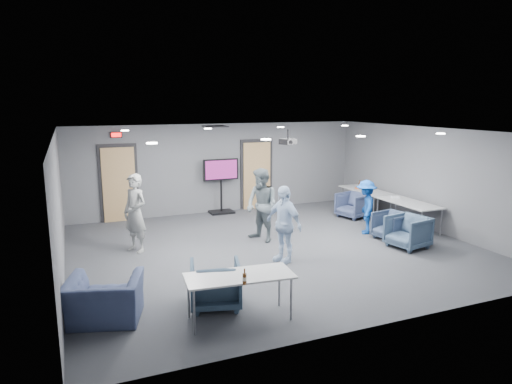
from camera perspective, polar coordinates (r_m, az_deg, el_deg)
name	(u,v)px	position (r m, az deg, el deg)	size (l,w,h in m)	color
floor	(274,248)	(10.67, 2.25, -7.04)	(9.00, 9.00, 0.00)	#323439
ceiling	(275,131)	(10.16, 2.36, 7.59)	(9.00, 9.00, 0.00)	silver
wall_back	(220,168)	(14.01, -4.55, 2.99)	(9.00, 0.02, 2.70)	slate
wall_front	(388,240)	(7.00, 16.16, -5.73)	(9.00, 0.02, 2.70)	slate
wall_left	(59,209)	(9.42, -23.44, -1.92)	(0.02, 8.00, 2.70)	slate
wall_right	(429,179)	(12.85, 20.87, 1.55)	(0.02, 8.00, 2.70)	slate
door_left	(119,184)	(13.41, -16.75, 0.97)	(1.06, 0.17, 2.24)	black
door_right	(257,175)	(14.42, 0.07, 2.13)	(1.06, 0.17, 2.24)	black
exit_sign	(116,135)	(13.23, -17.08, 6.85)	(0.32, 0.08, 0.16)	black
hvac_diffuser	(215,126)	(12.59, -5.13, 8.17)	(0.60, 0.60, 0.03)	black
downlights	(275,132)	(10.16, 2.36, 7.50)	(6.18, 3.78, 0.02)	white
person_a	(135,213)	(10.58, -14.87, -2.57)	(0.65, 0.43, 1.78)	#999B99
person_b	(262,205)	(10.99, 0.73, -1.68)	(0.87, 0.67, 1.78)	slate
person_c	(284,224)	(9.61, 3.46, -4.01)	(0.96, 0.40, 1.64)	silver
person_d	(366,207)	(12.02, 13.58, -1.83)	(0.90, 0.52, 1.39)	navy
chair_right_a	(353,205)	(13.66, 12.03, -1.63)	(0.78, 0.80, 0.73)	#3D4869
chair_right_b	(391,226)	(11.75, 16.58, -4.07)	(0.73, 0.75, 0.68)	#334058
chair_right_c	(408,232)	(11.18, 18.44, -4.75)	(0.81, 0.83, 0.75)	#3B4F66
chair_front_a	(215,284)	(7.70, -5.10, -11.41)	(0.81, 0.83, 0.76)	#34485B
chair_front_b	(105,300)	(7.55, -18.39, -12.65)	(1.09, 0.95, 0.71)	#3D486A
table_right_a	(365,191)	(14.22, 13.52, 0.12)	(0.76, 1.82, 0.73)	#B0B2B4
table_right_b	(408,204)	(12.76, 18.50, -1.38)	(0.79, 1.90, 0.73)	#B0B2B4
table_front_left	(239,278)	(7.12, -2.09, -10.69)	(1.72, 0.84, 0.73)	#B0B2B4
bottle_front	(245,278)	(6.74, -1.44, -10.75)	(0.06, 0.06, 0.24)	#552C0E
bottle_right	(360,186)	(14.24, 12.83, 0.77)	(0.07, 0.07, 0.28)	#552C0E
snack_box	(358,188)	(14.31, 12.68, 0.50)	(0.18, 0.12, 0.04)	#CF6033
wrapper	(395,197)	(13.14, 17.01, -0.65)	(0.21, 0.14, 0.05)	white
tv_stand	(221,183)	(13.82, -4.39, 1.18)	(1.09, 0.52, 1.67)	black
projector	(288,141)	(11.08, 4.01, 6.34)	(0.42, 0.40, 0.36)	black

